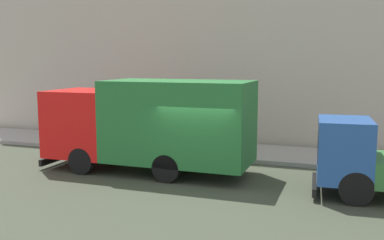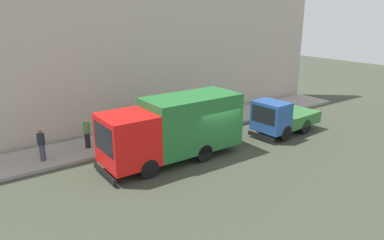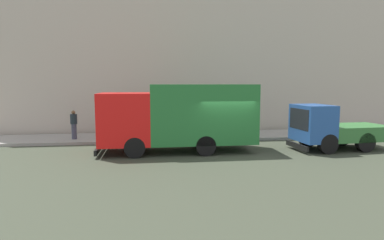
% 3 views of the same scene
% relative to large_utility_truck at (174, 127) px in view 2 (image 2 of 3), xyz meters
% --- Properties ---
extents(ground, '(80.00, 80.00, 0.00)m').
position_rel_large_utility_truck_xyz_m(ground, '(-0.61, -2.11, -1.78)').
color(ground, '#3A4031').
extents(sidewalk, '(3.21, 30.00, 0.16)m').
position_rel_large_utility_truck_xyz_m(sidewalk, '(3.99, -2.11, -1.70)').
color(sidewalk, '#9A958F').
rests_on(sidewalk, ground).
extents(building_facade, '(0.50, 30.00, 12.05)m').
position_rel_large_utility_truck_xyz_m(building_facade, '(6.10, -2.11, 4.25)').
color(building_facade, '#BAAE9E').
rests_on(building_facade, ground).
extents(large_utility_truck, '(2.50, 7.47, 3.26)m').
position_rel_large_utility_truck_xyz_m(large_utility_truck, '(0.00, 0.00, 0.00)').
color(large_utility_truck, red).
rests_on(large_utility_truck, ground).
extents(small_flatbed_truck, '(2.36, 4.88, 2.26)m').
position_rel_large_utility_truck_xyz_m(small_flatbed_truck, '(-0.54, -7.58, -0.71)').
color(small_flatbed_truck, '#244F97').
rests_on(small_flatbed_truck, ground).
extents(pedestrian_walking, '(0.53, 0.53, 1.64)m').
position_rel_large_utility_truck_xyz_m(pedestrian_walking, '(3.85, 3.22, -0.76)').
color(pedestrian_walking, black).
rests_on(pedestrian_walking, sidewalk).
extents(pedestrian_standing, '(0.52, 0.52, 1.64)m').
position_rel_large_utility_truck_xyz_m(pedestrian_standing, '(3.43, 5.70, -0.76)').
color(pedestrian_standing, '#3F3F52').
rests_on(pedestrian_standing, sidewalk).
extents(street_sign_post, '(0.44, 0.08, 2.44)m').
position_rel_large_utility_truck_xyz_m(street_sign_post, '(2.83, -0.27, -0.17)').
color(street_sign_post, '#4C5156').
rests_on(street_sign_post, sidewalk).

